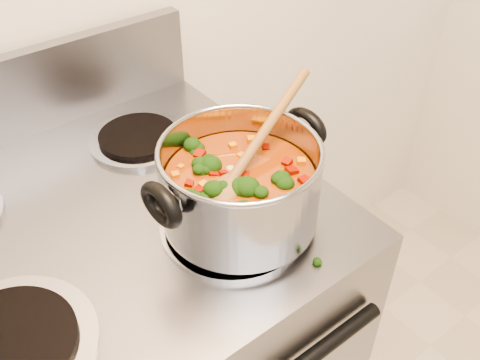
# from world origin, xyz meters

# --- Properties ---
(stockpot) EXTENTS (0.30, 0.24, 0.14)m
(stockpot) POSITION_xyz_m (0.22, 1.01, 1.00)
(stockpot) COLOR #9A9AA2
(stockpot) RESTS_ON electric_range
(wooden_spoon) EXTENTS (0.27, 0.12, 0.11)m
(wooden_spoon) POSITION_xyz_m (0.24, 1.02, 1.04)
(wooden_spoon) COLOR brown
(wooden_spoon) RESTS_ON stockpot
(cooktop_crumbs) EXTENTS (0.22, 0.09, 0.01)m
(cooktop_crumbs) POSITION_xyz_m (0.16, 1.11, 0.92)
(cooktop_crumbs) COLOR black
(cooktop_crumbs) RESTS_ON electric_range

